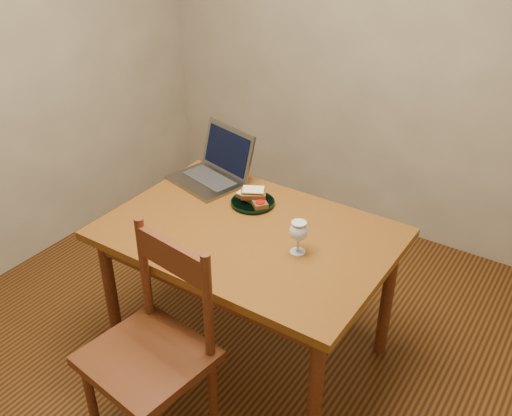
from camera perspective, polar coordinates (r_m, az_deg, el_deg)
The scene contains 10 objects.
floor at distance 3.04m, azimuth -2.20°, elevation -14.73°, with size 3.20×3.20×0.02m, color black.
back_wall at distance 3.66m, azimuth 12.81°, elevation 16.48°, with size 3.20×0.02×2.60m, color gray.
table at distance 2.65m, azimuth -0.76°, elevation -3.80°, with size 1.30×0.90×0.74m.
chair at distance 2.37m, azimuth -10.48°, elevation -13.15°, with size 0.51×0.49×0.49m.
plate at distance 2.80m, azimuth -0.32°, elevation 0.53°, with size 0.22×0.22×0.02m, color black.
sandwich_cheese at distance 2.81m, azimuth -0.82°, elevation 1.28°, with size 0.11×0.06×0.03m, color #381E0C, non-canonical shape.
sandwich_tomato at distance 2.76m, azimuth 0.27°, elevation 0.67°, with size 0.11×0.07×0.03m, color #381E0C, non-canonical shape.
sandwich_top at distance 2.78m, azimuth -0.27°, elevation 1.52°, with size 0.12×0.07×0.04m, color #381E0C, non-canonical shape.
milk_glass at distance 2.43m, azimuth 4.25°, elevation -2.95°, with size 0.08×0.08×0.15m, color white, non-canonical shape.
laptop at distance 3.02m, azimuth -4.07°, elevation 4.15°, with size 0.43×0.41×0.26m.
Camera 1 is at (1.27, -1.71, 2.16)m, focal length 40.00 mm.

